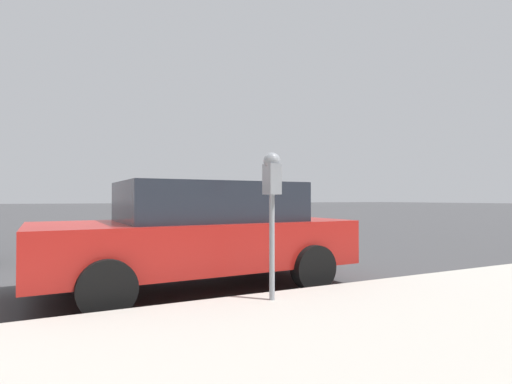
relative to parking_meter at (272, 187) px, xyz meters
name	(u,v)px	position (x,y,z in m)	size (l,w,h in m)	color
ground_plane	(156,279)	(2.54, 0.73, -1.42)	(220.00, 220.00, 0.00)	#424244
parking_meter	(272,187)	(0.00, 0.00, 0.00)	(0.21, 0.19, 1.63)	gray
car_red	(200,232)	(1.67, 0.28, -0.62)	(2.26, 4.47, 1.52)	#B21E19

